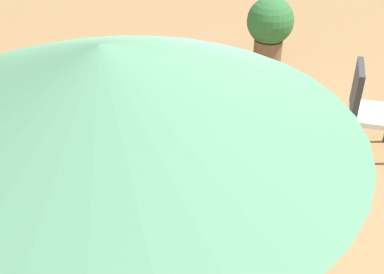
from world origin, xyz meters
name	(u,v)px	position (x,y,z in m)	size (l,w,h in m)	color
ground_plane	(192,163)	(0.00, 0.00, 0.00)	(16.00, 16.00, 0.00)	olive
round_bed	(192,141)	(0.00, 0.00, 0.28)	(2.15, 2.15, 0.55)	#4C726B
throw_pillow_0	(261,128)	(-0.71, 0.10, 0.63)	(0.53, 0.37, 0.17)	beige
throw_pillow_1	(209,78)	(0.04, -0.78, 0.63)	(0.53, 0.38, 0.17)	beige
patio_chair	(366,104)	(-1.66, -0.81, 0.56)	(0.52, 0.54, 0.98)	#333338
patio_umbrella	(105,91)	(-0.30, 2.25, 2.02)	(2.38, 2.38, 2.24)	#262628
planter	(270,26)	(-0.31, -2.84, 0.57)	(0.69, 0.69, 0.99)	brown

